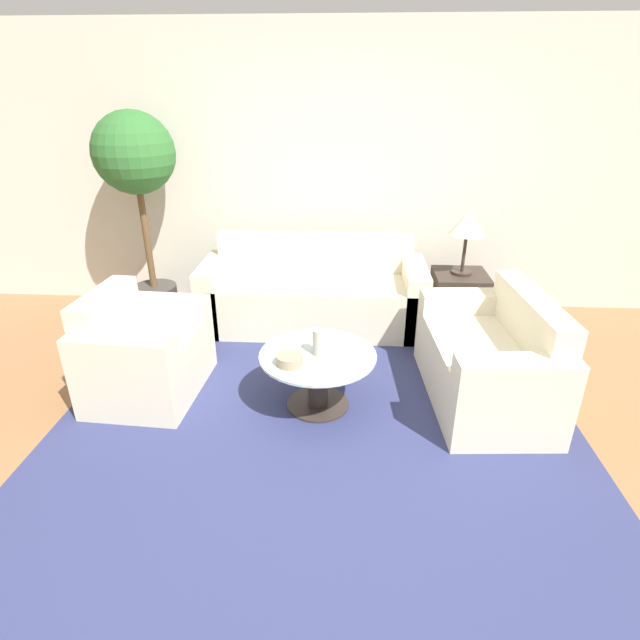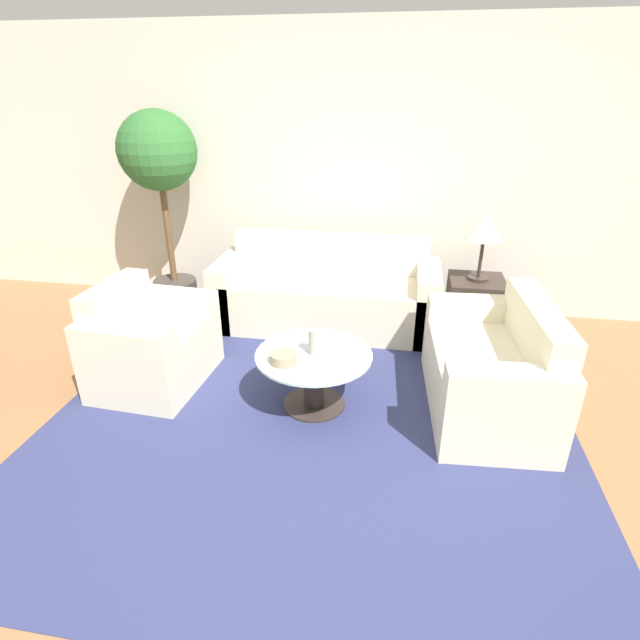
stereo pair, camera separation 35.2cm
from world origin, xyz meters
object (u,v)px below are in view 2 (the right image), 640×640
at_px(loveseat, 495,373).
at_px(vase, 314,342).
at_px(sofa_main, 327,295).
at_px(coffee_table, 314,372).
at_px(table_lamp, 485,230).
at_px(bowl, 283,358).
at_px(potted_plant, 160,172).
at_px(armchair, 148,347).

height_order(loveseat, vase, loveseat).
distance_m(sofa_main, coffee_table, 1.37).
distance_m(loveseat, table_lamp, 1.35).
bearing_deg(sofa_main, bowl, -91.85).
bearing_deg(loveseat, bowl, -80.58).
relative_size(coffee_table, vase, 4.44).
distance_m(potted_plant, bowl, 2.38).
bearing_deg(armchair, bowl, -100.43).
height_order(potted_plant, bowl, potted_plant).
distance_m(sofa_main, potted_plant, 1.89).
height_order(sofa_main, bowl, sofa_main).
relative_size(sofa_main, armchair, 2.21).
distance_m(armchair, bowl, 1.16).
relative_size(armchair, table_lamp, 1.62).
height_order(loveseat, coffee_table, loveseat).
bearing_deg(armchair, sofa_main, -39.55).
xyz_separation_m(potted_plant, vase, (1.68, -1.46, -0.84)).
bearing_deg(vase, bowl, -138.88).
distance_m(table_lamp, bowl, 2.09).
bearing_deg(coffee_table, armchair, 174.36).
xyz_separation_m(potted_plant, bowl, (1.51, -1.61, -0.90)).
bearing_deg(vase, armchair, 174.48).
relative_size(table_lamp, vase, 3.16).
height_order(coffee_table, bowl, bowl).
bearing_deg(loveseat, coffee_table, -85.56).
relative_size(loveseat, table_lamp, 2.30).
height_order(sofa_main, potted_plant, potted_plant).
bearing_deg(armchair, table_lamp, -60.44).
distance_m(coffee_table, bowl, 0.29).
height_order(armchair, vase, armchair).
relative_size(sofa_main, bowl, 11.63).
height_order(sofa_main, vase, sofa_main).
height_order(coffee_table, table_lamp, table_lamp).
height_order(sofa_main, armchair, sofa_main).
height_order(loveseat, bowl, loveseat).
distance_m(sofa_main, armchair, 1.70).
xyz_separation_m(sofa_main, table_lamp, (1.33, -0.03, 0.69)).
bearing_deg(armchair, vase, -91.95).
bearing_deg(vase, potted_plant, 139.05).
distance_m(table_lamp, potted_plant, 2.91).
bearing_deg(loveseat, table_lamp, 177.14).
bearing_deg(armchair, potted_plant, 20.03).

